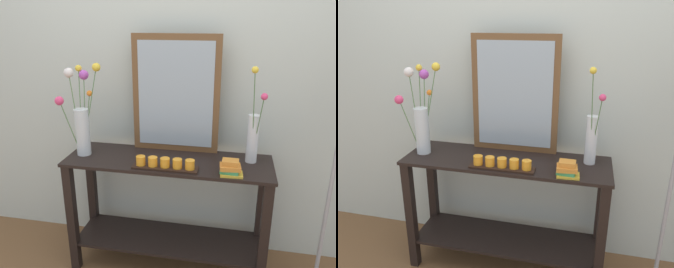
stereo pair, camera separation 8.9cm
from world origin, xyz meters
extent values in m
cube|color=brown|center=(0.00, 0.00, -0.01)|extent=(7.00, 6.00, 0.02)
cube|color=beige|center=(0.00, 0.32, 1.35)|extent=(6.40, 0.08, 2.70)
cube|color=black|center=(0.00, 0.00, 0.78)|extent=(1.30, 0.41, 0.02)
cube|color=black|center=(0.00, 0.00, 0.20)|extent=(1.24, 0.37, 0.02)
cube|color=black|center=(-0.61, -0.17, 0.39)|extent=(0.06, 0.06, 0.77)
cube|color=black|center=(0.61, -0.17, 0.39)|extent=(0.06, 0.06, 0.77)
cube|color=black|center=(-0.61, 0.17, 0.39)|extent=(0.06, 0.06, 0.77)
cube|color=black|center=(0.61, 0.17, 0.39)|extent=(0.06, 0.06, 0.77)
cube|color=brown|center=(0.02, 0.17, 1.17)|extent=(0.56, 0.03, 0.76)
cube|color=#9EADB7|center=(0.02, 0.16, 1.17)|extent=(0.48, 0.00, 0.68)
cylinder|color=silver|center=(-0.56, -0.02, 0.94)|extent=(0.09, 0.09, 0.30)
cylinder|color=#4C753D|center=(-0.51, 0.01, 1.08)|extent=(0.11, 0.06, 0.54)
sphere|color=yellow|center=(-0.46, 0.04, 1.35)|extent=(0.05, 0.05, 0.05)
cylinder|color=#4C753D|center=(-0.59, -0.02, 1.07)|extent=(0.05, 0.01, 0.51)
sphere|color=silver|center=(-0.62, -0.02, 1.32)|extent=(0.06, 0.06, 0.06)
cylinder|color=#4C753D|center=(-0.55, 0.03, 1.05)|extent=(0.03, 0.11, 0.48)
sphere|color=#B24CB7|center=(-0.56, 0.08, 1.29)|extent=(0.06, 0.06, 0.06)
cylinder|color=#4C753D|center=(-0.58, 0.03, 1.07)|extent=(0.04, 0.12, 0.52)
sphere|color=yellow|center=(-0.60, 0.08, 1.33)|extent=(0.04, 0.04, 0.04)
cylinder|color=#4C753D|center=(-0.61, -0.07, 0.99)|extent=(0.07, 0.08, 0.36)
sphere|color=#EA4275|center=(-0.64, -0.11, 1.17)|extent=(0.05, 0.05, 0.05)
cylinder|color=#4C753D|center=(-0.54, 0.03, 1.00)|extent=(0.04, 0.07, 0.37)
sphere|color=orange|center=(-0.52, 0.06, 1.18)|extent=(0.04, 0.04, 0.04)
cylinder|color=silver|center=(0.51, 0.07, 0.94)|extent=(0.07, 0.07, 0.30)
cylinder|color=#4C753D|center=(0.53, 0.04, 1.02)|extent=(0.04, 0.09, 0.41)
sphere|color=#EA4275|center=(0.55, 0.00, 1.22)|extent=(0.04, 0.04, 0.04)
cylinder|color=#4C753D|center=(0.50, 0.03, 1.09)|extent=(0.03, 0.06, 0.56)
sphere|color=yellow|center=(0.49, 0.00, 1.37)|extent=(0.04, 0.04, 0.04)
cube|color=black|center=(0.01, -0.14, 0.80)|extent=(0.39, 0.09, 0.01)
cylinder|color=orange|center=(-0.14, -0.14, 0.83)|extent=(0.06, 0.06, 0.05)
cylinder|color=orange|center=(-0.06, -0.14, 0.83)|extent=(0.06, 0.06, 0.05)
cylinder|color=orange|center=(0.01, -0.14, 0.83)|extent=(0.06, 0.06, 0.05)
cylinder|color=orange|center=(0.08, -0.14, 0.83)|extent=(0.06, 0.06, 0.05)
cylinder|color=orange|center=(0.16, -0.14, 0.83)|extent=(0.06, 0.06, 0.05)
cube|color=gold|center=(0.40, -0.15, 0.80)|extent=(0.13, 0.09, 0.01)
cube|color=#388E56|center=(0.39, -0.15, 0.82)|extent=(0.11, 0.08, 0.02)
cube|color=orange|center=(0.39, -0.14, 0.84)|extent=(0.12, 0.10, 0.03)
cube|color=orange|center=(0.39, -0.13, 0.86)|extent=(0.09, 0.07, 0.03)
cylinder|color=#9E9EA3|center=(0.95, -0.07, 0.79)|extent=(0.02, 0.02, 1.53)
camera|label=1|loc=(0.39, -1.92, 1.64)|focal=36.07mm
camera|label=2|loc=(0.47, -1.90, 1.64)|focal=36.07mm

